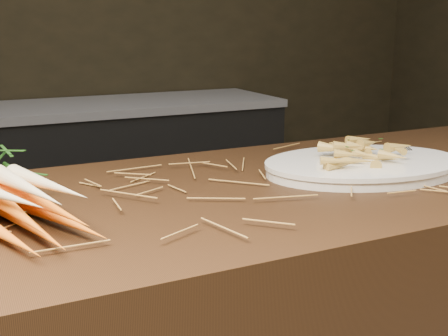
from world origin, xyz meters
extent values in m
cube|color=black|center=(0.30, 2.18, 0.40)|extent=(1.80, 0.60, 0.80)
cube|color=#99999E|center=(0.30, 2.18, 0.82)|extent=(1.82, 0.62, 0.04)
cone|color=orange|center=(-0.32, 0.21, 0.92)|extent=(0.11, 0.30, 0.04)
cone|color=orange|center=(-0.27, 0.23, 0.92)|extent=(0.14, 0.29, 0.04)
cone|color=orange|center=(-0.34, 0.20, 0.95)|extent=(0.10, 0.30, 0.04)
cone|color=orange|center=(-0.30, 0.21, 0.95)|extent=(0.13, 0.30, 0.04)
cone|color=beige|center=(-0.32, 0.22, 0.98)|extent=(0.10, 0.28, 0.04)
cone|color=beige|center=(-0.28, 0.24, 0.97)|extent=(0.11, 0.28, 0.05)
cube|color=silver|center=(0.58, 0.25, 0.93)|extent=(0.10, 0.16, 0.00)
camera|label=1|loc=(-0.40, -0.69, 1.23)|focal=45.00mm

